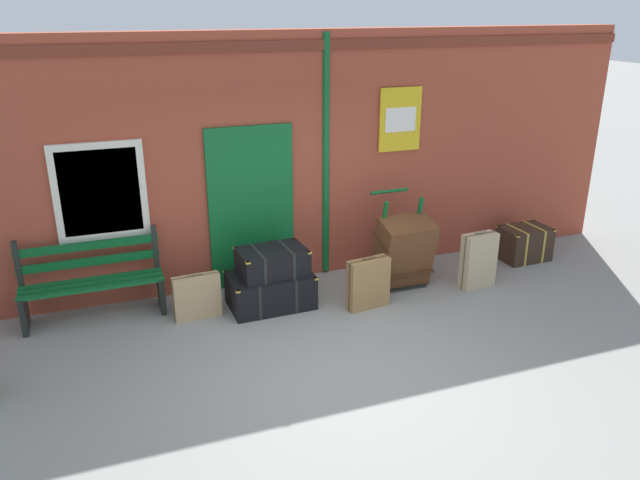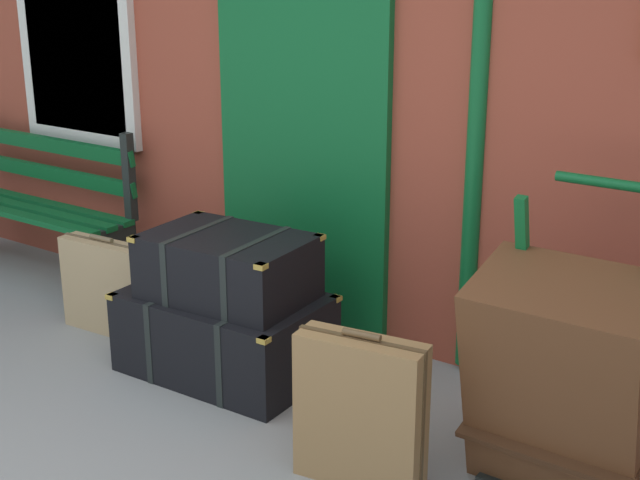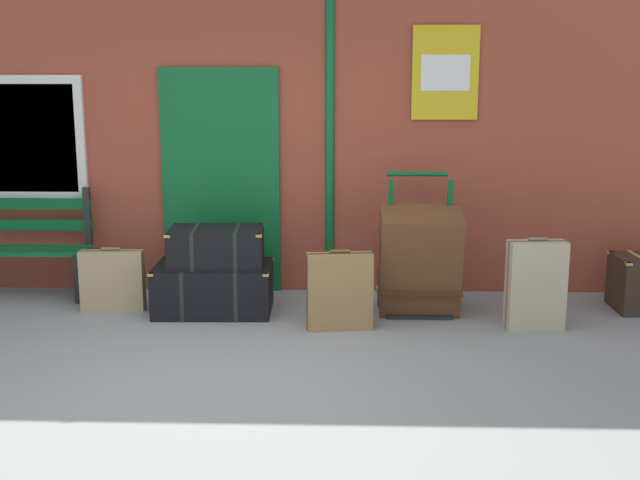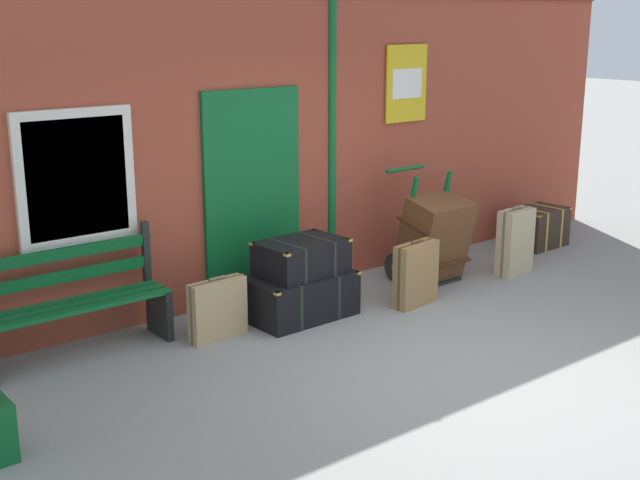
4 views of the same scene
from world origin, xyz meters
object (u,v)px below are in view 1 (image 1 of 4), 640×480
(suitcase_charcoal, at_px, (478,260))
(suitcase_umber, at_px, (197,297))
(steamer_trunk_middle, at_px, (272,262))
(suitcase_beige, at_px, (368,283))
(steamer_trunk_base, at_px, (271,290))
(platform_bench, at_px, (92,282))
(large_brown_trunk, at_px, (403,252))
(porters_trolley, at_px, (396,262))
(corner_trunk, at_px, (524,243))

(suitcase_charcoal, relative_size, suitcase_umber, 1.34)
(steamer_trunk_middle, distance_m, suitcase_beige, 1.19)
(steamer_trunk_base, relative_size, steamer_trunk_middle, 1.22)
(platform_bench, relative_size, large_brown_trunk, 1.67)
(steamer_trunk_middle, relative_size, suitcase_umber, 1.47)
(porters_trolley, distance_m, suitcase_beige, 0.90)
(porters_trolley, bearing_deg, suitcase_charcoal, -30.36)
(large_brown_trunk, height_order, corner_trunk, large_brown_trunk)
(steamer_trunk_base, xyz_separation_m, corner_trunk, (3.86, 0.18, 0.03))
(steamer_trunk_middle, bearing_deg, porters_trolley, 4.55)
(corner_trunk, bearing_deg, platform_bench, 177.43)
(large_brown_trunk, relative_size, corner_trunk, 1.36)
(platform_bench, bearing_deg, suitcase_charcoal, -10.04)
(steamer_trunk_middle, height_order, corner_trunk, steamer_trunk_middle)
(suitcase_charcoal, distance_m, suitcase_beige, 1.59)
(porters_trolley, relative_size, suitcase_charcoal, 1.54)
(porters_trolley, xyz_separation_m, large_brown_trunk, (-0.00, -0.18, 0.21))
(steamer_trunk_middle, distance_m, suitcase_charcoal, 2.70)
(large_brown_trunk, distance_m, suitcase_beige, 0.81)
(platform_bench, distance_m, suitcase_charcoal, 4.79)
(porters_trolley, xyz_separation_m, corner_trunk, (2.08, 0.04, -0.03))
(platform_bench, height_order, suitcase_umber, platform_bench)
(suitcase_charcoal, bearing_deg, large_brown_trunk, 158.63)
(large_brown_trunk, bearing_deg, suitcase_charcoal, -21.37)
(porters_trolley, distance_m, suitcase_charcoal, 1.06)
(suitcase_charcoal, bearing_deg, steamer_trunk_middle, 171.58)
(steamer_trunk_middle, relative_size, suitcase_beige, 1.26)
(porters_trolley, height_order, suitcase_umber, porters_trolley)
(steamer_trunk_base, bearing_deg, corner_trunk, 2.68)
(suitcase_charcoal, bearing_deg, corner_trunk, 26.11)
(steamer_trunk_base, relative_size, suitcase_umber, 1.79)
(porters_trolley, height_order, corner_trunk, porters_trolley)
(steamer_trunk_middle, xyz_separation_m, suitcase_umber, (-0.93, 0.01, -0.31))
(platform_bench, xyz_separation_m, suitcase_umber, (1.13, -0.44, -0.18))
(suitcase_beige, bearing_deg, steamer_trunk_middle, 157.21)
(steamer_trunk_base, height_order, suitcase_umber, suitcase_umber)
(suitcase_beige, bearing_deg, porters_trolley, 40.91)
(porters_trolley, relative_size, large_brown_trunk, 1.24)
(porters_trolley, height_order, large_brown_trunk, porters_trolley)
(corner_trunk, bearing_deg, steamer_trunk_middle, -177.34)
(large_brown_trunk, relative_size, suitcase_charcoal, 1.25)
(steamer_trunk_base, xyz_separation_m, suitcase_beige, (1.10, -0.45, 0.11))
(porters_trolley, bearing_deg, large_brown_trunk, -90.00)
(platform_bench, relative_size, corner_trunk, 2.27)
(steamer_trunk_base, bearing_deg, platform_bench, 167.61)
(platform_bench, xyz_separation_m, porters_trolley, (3.81, -0.30, -0.17))
(platform_bench, distance_m, large_brown_trunk, 3.84)
(corner_trunk, bearing_deg, suitcase_beige, -167.18)
(platform_bench, xyz_separation_m, steamer_trunk_base, (2.03, -0.44, -0.23))
(platform_bench, distance_m, porters_trolley, 3.82)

